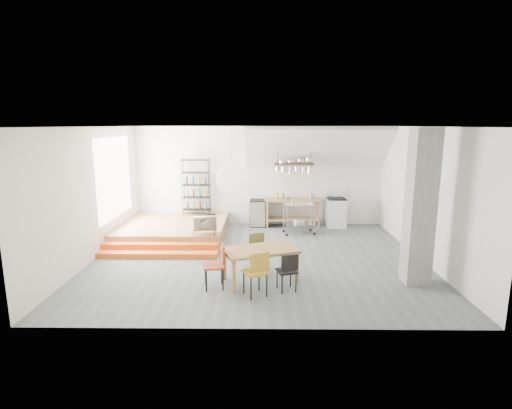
{
  "coord_description": "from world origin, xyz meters",
  "views": [
    {
      "loc": [
        0.08,
        -9.43,
        3.24
      ],
      "look_at": [
        -0.05,
        0.8,
        1.19
      ],
      "focal_mm": 28.0,
      "sensor_mm": 36.0,
      "label": 1
    }
  ],
  "objects_px": {
    "stove": "(336,212)",
    "dining_table": "(260,252)",
    "rolling_cart": "(299,215)",
    "mini_fridge": "(258,213)"
  },
  "relations": [
    {
      "from": "stove",
      "to": "mini_fridge",
      "type": "relative_size",
      "value": 1.36
    },
    {
      "from": "stove",
      "to": "rolling_cart",
      "type": "relative_size",
      "value": 1.19
    },
    {
      "from": "rolling_cart",
      "to": "mini_fridge",
      "type": "xyz_separation_m",
      "value": [
        -1.26,
        0.92,
        -0.16
      ]
    },
    {
      "from": "stove",
      "to": "rolling_cart",
      "type": "bearing_deg",
      "value": -145.4
    },
    {
      "from": "stove",
      "to": "dining_table",
      "type": "relative_size",
      "value": 0.69
    },
    {
      "from": "rolling_cart",
      "to": "dining_table",
      "type": "bearing_deg",
      "value": -116.13
    },
    {
      "from": "stove",
      "to": "mini_fridge",
      "type": "height_order",
      "value": "stove"
    },
    {
      "from": "mini_fridge",
      "to": "rolling_cart",
      "type": "bearing_deg",
      "value": -36.07
    },
    {
      "from": "stove",
      "to": "rolling_cart",
      "type": "height_order",
      "value": "stove"
    },
    {
      "from": "dining_table",
      "to": "rolling_cart",
      "type": "relative_size",
      "value": 1.73
    }
  ]
}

